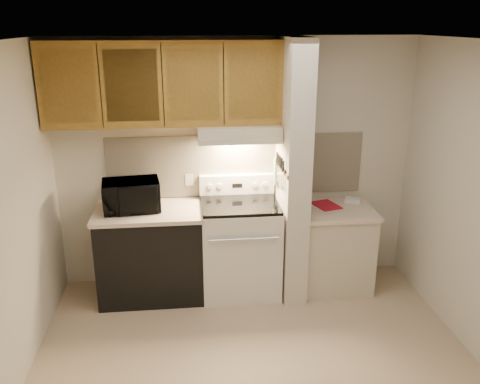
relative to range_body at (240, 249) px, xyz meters
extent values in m
plane|color=tan|center=(0.00, -1.16, -0.46)|extent=(3.60, 3.60, 0.00)
plane|color=white|center=(0.00, -1.16, 2.04)|extent=(3.60, 3.60, 0.00)
cube|color=beige|center=(0.00, 0.34, 0.79)|extent=(3.60, 2.50, 0.02)
cube|color=beige|center=(-1.80, -1.16, 0.79)|extent=(0.02, 3.00, 2.50)
cube|color=beige|center=(0.00, 0.33, 0.78)|extent=(2.60, 0.02, 0.63)
cube|color=silver|center=(0.00, 0.00, 0.00)|extent=(0.76, 0.65, 0.92)
cube|color=black|center=(0.00, -0.32, 0.04)|extent=(0.50, 0.01, 0.30)
cylinder|color=silver|center=(0.00, -0.35, 0.26)|extent=(0.65, 0.02, 0.02)
cube|color=black|center=(0.00, 0.00, 0.48)|extent=(0.74, 0.64, 0.03)
cube|color=silver|center=(0.00, 0.28, 0.59)|extent=(0.76, 0.08, 0.20)
cube|color=black|center=(0.00, 0.24, 0.59)|extent=(0.10, 0.01, 0.04)
cylinder|color=silver|center=(-0.28, 0.24, 0.59)|extent=(0.05, 0.02, 0.05)
cylinder|color=silver|center=(-0.18, 0.24, 0.59)|extent=(0.05, 0.02, 0.05)
cylinder|color=silver|center=(0.18, 0.24, 0.59)|extent=(0.05, 0.02, 0.05)
cylinder|color=silver|center=(0.28, 0.24, 0.59)|extent=(0.05, 0.02, 0.05)
cube|color=black|center=(-0.88, 0.01, -0.03)|extent=(1.00, 0.63, 0.87)
cube|color=beige|center=(-0.88, 0.01, 0.43)|extent=(1.04, 0.67, 0.04)
cube|color=black|center=(-0.90, -0.08, 0.46)|extent=(0.20, 0.07, 0.01)
cylinder|color=#29695A|center=(-1.23, 0.23, 0.50)|extent=(0.10, 0.10, 0.09)
cube|color=beige|center=(-0.48, 0.32, 0.64)|extent=(0.08, 0.01, 0.12)
imported|color=black|center=(-1.04, 0.02, 0.60)|extent=(0.57, 0.42, 0.29)
cube|color=beige|center=(0.51, -0.01, 0.79)|extent=(0.22, 0.70, 2.50)
cube|color=olive|center=(0.39, -0.01, 0.84)|extent=(0.01, 0.70, 0.04)
cube|color=black|center=(0.39, -0.06, 0.86)|extent=(0.02, 0.42, 0.04)
cube|color=silver|center=(0.38, -0.21, 0.76)|extent=(0.01, 0.03, 0.16)
cylinder|color=black|center=(0.38, -0.21, 0.91)|extent=(0.02, 0.02, 0.10)
cube|color=silver|center=(0.38, -0.13, 0.75)|extent=(0.01, 0.04, 0.18)
cylinder|color=black|center=(0.38, -0.12, 0.91)|extent=(0.02, 0.02, 0.10)
cube|color=silver|center=(0.38, -0.05, 0.74)|extent=(0.01, 0.04, 0.20)
cylinder|color=black|center=(0.38, -0.05, 0.91)|extent=(0.02, 0.02, 0.10)
cube|color=silver|center=(0.38, 0.03, 0.76)|extent=(0.01, 0.04, 0.16)
cylinder|color=black|center=(0.38, 0.01, 0.91)|extent=(0.02, 0.02, 0.10)
cube|color=silver|center=(0.38, 0.11, 0.75)|extent=(0.01, 0.04, 0.18)
cylinder|color=black|center=(0.38, 0.10, 0.91)|extent=(0.02, 0.02, 0.10)
cube|color=slate|center=(0.38, 0.17, 0.75)|extent=(0.03, 0.11, 0.26)
cube|color=beige|center=(0.97, -0.01, -0.06)|extent=(0.70, 0.60, 0.81)
cube|color=beige|center=(0.97, -0.01, 0.37)|extent=(0.74, 0.64, 0.04)
cube|color=#AD1326|center=(0.89, 0.09, 0.39)|extent=(0.29, 0.34, 0.01)
cube|color=white|center=(1.19, 0.17, 0.41)|extent=(0.18, 0.15, 0.04)
cube|color=beige|center=(0.00, 0.12, 1.17)|extent=(0.78, 0.44, 0.15)
cube|color=beige|center=(0.00, -0.08, 1.12)|extent=(0.78, 0.04, 0.06)
cube|color=olive|center=(-0.69, 0.17, 1.62)|extent=(2.18, 0.33, 0.77)
cube|color=olive|center=(-1.51, 0.01, 1.62)|extent=(0.46, 0.01, 0.63)
cube|color=black|center=(-1.23, 0.01, 1.62)|extent=(0.01, 0.01, 0.73)
cube|color=olive|center=(-0.96, 0.01, 1.62)|extent=(0.46, 0.01, 0.63)
cube|color=black|center=(-0.69, 0.01, 1.62)|extent=(0.01, 0.01, 0.73)
cube|color=olive|center=(-0.42, 0.01, 1.62)|extent=(0.46, 0.01, 0.63)
cube|color=black|center=(-0.14, 0.01, 1.62)|extent=(0.01, 0.01, 0.73)
cube|color=olive|center=(0.13, 0.01, 1.62)|extent=(0.46, 0.01, 0.63)
camera|label=1|loc=(-0.50, -4.61, 2.17)|focal=38.00mm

